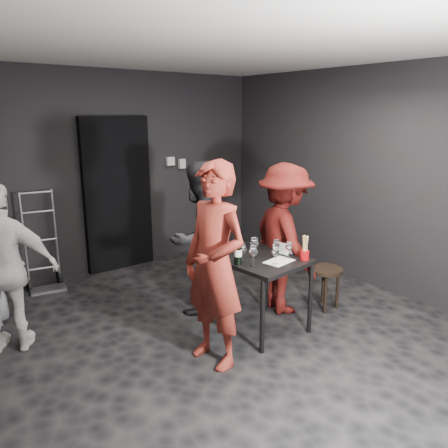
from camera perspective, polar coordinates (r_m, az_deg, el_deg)
floor at (r=4.50m, az=0.34°, el=-14.04°), size 4.50×5.00×0.02m
ceiling at (r=4.00m, az=0.40°, el=22.39°), size 4.50×5.00×0.02m
wall_back at (r=6.18m, az=-14.10°, el=6.57°), size 4.50×0.04×2.70m
wall_right at (r=5.68m, az=18.67°, el=5.61°), size 0.04×5.00×2.70m
doorway at (r=6.17m, az=-13.71°, el=3.76°), size 0.95×0.10×2.10m
wallbox_upper at (r=6.51m, az=-7.05°, el=8.15°), size 0.12×0.06×0.12m
wallbox_lower at (r=6.62m, az=-5.54°, el=7.86°), size 0.10×0.06×0.14m
hand_truck at (r=5.89m, az=-22.35°, el=-5.76°), size 0.41×0.35×1.24m
tasting_table at (r=4.33m, az=5.40°, el=-5.83°), size 0.72×0.72×0.75m
stool at (r=5.01m, az=13.06°, el=-6.56°), size 0.38×0.38×0.47m
server_red at (r=3.64m, az=-1.24°, el=-3.02°), size 0.60×0.83×2.11m
woman_black at (r=4.69m, az=-3.24°, el=-0.86°), size 0.98×0.69×1.82m
man_maroon at (r=4.74m, az=7.90°, el=-1.10°), size 0.82×1.25×1.78m
bystander_cream at (r=4.37m, az=-26.81°, el=-4.87°), size 1.06×0.86×1.64m
tasting_mat at (r=4.25m, az=7.21°, el=-4.86°), size 0.31×0.23×0.00m
wine_glass_a at (r=4.08m, az=3.85°, el=-4.01°), size 0.09×0.09×0.22m
wine_glass_b at (r=4.17m, az=2.44°, el=-3.74°), size 0.09×0.09×0.20m
wine_glass_c at (r=4.31m, az=3.98°, el=-2.96°), size 0.11×0.11×0.22m
wine_glass_d at (r=4.13m, az=6.73°, el=-3.99°), size 0.09×0.09×0.19m
wine_glass_e at (r=4.32m, az=8.44°, el=-3.32°), size 0.07×0.07×0.18m
wine_glass_f at (r=4.36m, az=6.83°, el=-3.05°), size 0.08×0.08×0.19m
wine_bottle at (r=4.11m, az=1.84°, el=-3.78°), size 0.07×0.07×0.30m
breadstick_cup at (r=4.30m, az=10.53°, el=-3.11°), size 0.08×0.08×0.26m
reserved_card at (r=4.46m, az=7.78°, el=-3.22°), size 0.10×0.15×0.11m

